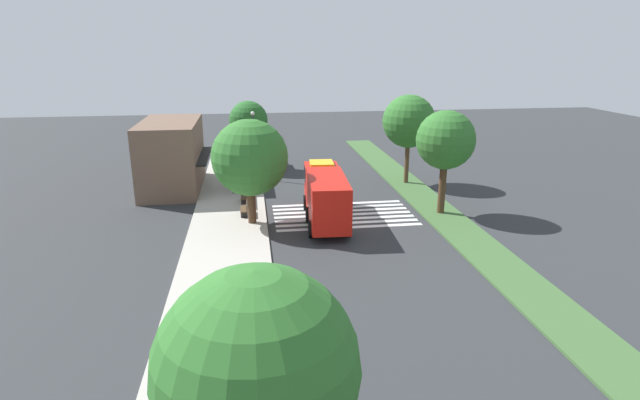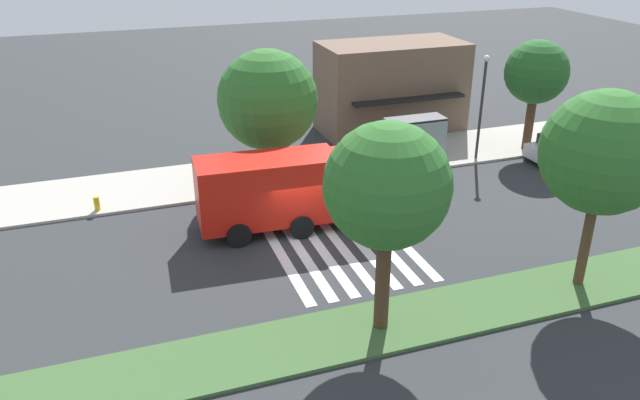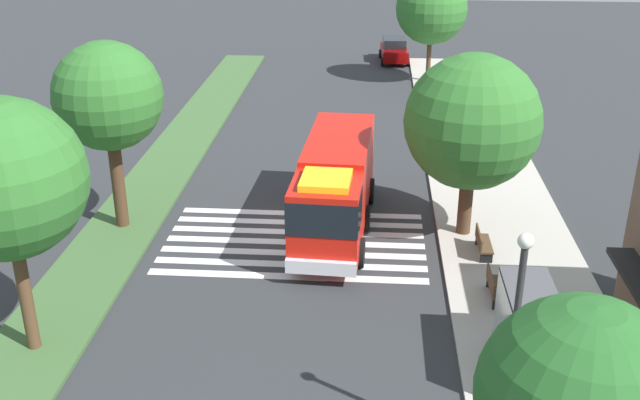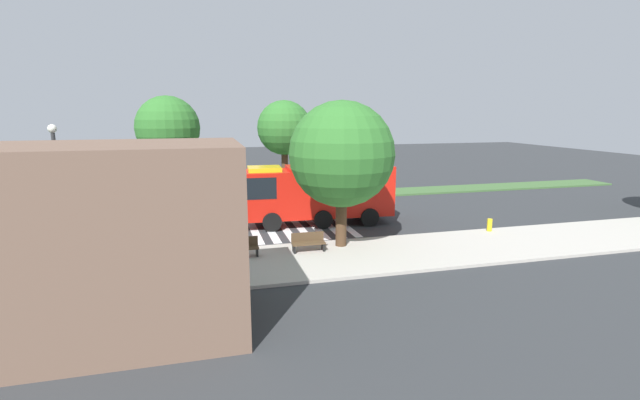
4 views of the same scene
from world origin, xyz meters
The scene contains 17 objects.
ground_plane centered at (0.00, 0.00, 0.00)m, with size 120.00×120.00×0.00m, color #2D3033.
sidewalk centered at (0.00, 8.26, 0.07)m, with size 60.00×5.26×0.14m, color #ADA89E.
median_strip centered at (0.00, -7.13, 0.07)m, with size 60.00×3.00×0.14m, color #3D6033.
crosswalk centered at (1.50, 0.00, 0.01)m, with size 5.85×10.13×0.01m.
fire_truck centered at (0.55, 1.49, 2.03)m, with size 9.38×3.14×3.59m.
parked_car_mid centered at (17.70, 4.43, 0.86)m, with size 4.64×2.23×1.66m.
bus_stop_shelter centered at (9.38, 7.14, 1.89)m, with size 3.50×1.40×2.46m.
bench_near_shelter centered at (5.38, 7.13, 0.59)m, with size 1.60×0.50×0.90m.
bench_west_of_shelter centered at (2.18, 7.13, 0.59)m, with size 1.60×0.50×0.90m.
street_lamp centered at (12.90, 6.23, 3.74)m, with size 0.36×0.36×6.10m.
storefront_building centered at (10.48, 13.21, 2.92)m, with size 9.34×5.47×5.84m.
sidewalk_tree_far_west centered at (-23.27, 6.63, 5.02)m, with size 4.74×4.74×7.26m.
sidewalk_tree_west centered at (0.37, 6.63, 4.71)m, with size 5.16×5.16×7.17m.
sidewalk_tree_center centered at (16.70, 6.63, 4.86)m, with size 3.74×3.74×6.64m.
median_tree_far_west centered at (0.67, -7.13, 5.48)m, with size 4.18×4.18×7.48m.
median_tree_west centered at (9.21, -7.13, 5.59)m, with size 4.57×4.57×7.76m.
fire_hydrant centered at (-8.55, 6.13, 0.49)m, with size 0.28×0.28×0.70m, color gold.
Camera 1 is at (-33.20, 6.58, 12.01)m, focal length 28.49 mm.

